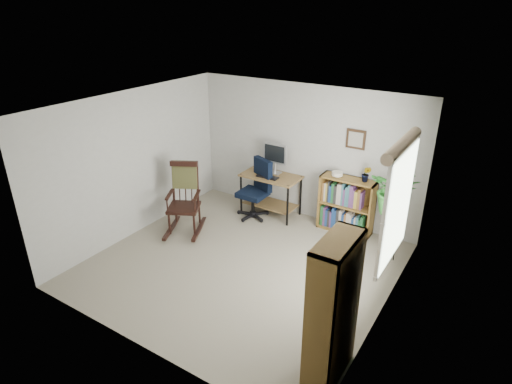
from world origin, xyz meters
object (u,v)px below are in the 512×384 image
Objects in this scene: rocking_chair at (183,199)px; tall_bookshelf at (333,311)px; low_bookshelf at (346,205)px; office_chair at (253,189)px; desk at (271,195)px.

tall_bookshelf is (3.33, -1.54, 0.21)m from rocking_chair.
low_bookshelf is 0.59× the size of tall_bookshelf.
tall_bookshelf is (2.63, -2.61, 0.27)m from office_chair.
desk is 0.96× the size of office_chair.
office_chair is at bearing 28.67° from rocking_chair.
low_bookshelf is at bearing 38.47° from office_chair.
tall_bookshelf reaches higher than desk.
office_chair is 0.67× the size of tall_bookshelf.
desk is at bearing 129.89° from tall_bookshelf.
low_bookshelf is at bearing 108.55° from tall_bookshelf.
office_chair is 0.90× the size of rocking_chair.
office_chair is 1.67m from low_bookshelf.
desk is 0.87× the size of rocking_chair.
rocking_chair reaches higher than desk.
tall_bookshelf is at bearing -20.49° from office_chair.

